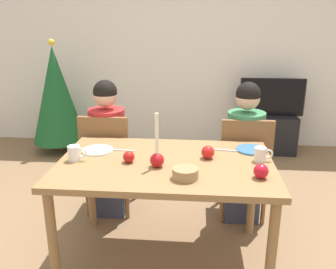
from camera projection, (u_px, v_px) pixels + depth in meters
name	position (u px, v px, depth m)	size (l,w,h in m)	color
ground_plane	(166.00, 258.00, 2.58)	(7.68, 7.68, 0.00)	brown
back_wall	(184.00, 46.00, 4.64)	(6.40, 0.10, 2.60)	silver
dining_table	(165.00, 173.00, 2.37)	(1.40, 0.90, 0.75)	olive
chair_left	(108.00, 158.00, 3.04)	(0.40, 0.40, 0.90)	brown
chair_right	(244.00, 163.00, 2.95)	(0.40, 0.40, 0.90)	brown
person_left_child	(108.00, 151.00, 3.05)	(0.30, 0.30, 1.17)	#33384C
person_right_child	(244.00, 155.00, 2.96)	(0.30, 0.30, 1.17)	#33384C
tv_stand	(269.00, 133.00, 4.59)	(0.64, 0.40, 0.48)	black
tv	(272.00, 97.00, 4.45)	(0.79, 0.05, 0.46)	black
christmas_tree	(56.00, 95.00, 4.46)	(0.65, 0.65, 1.41)	brown
candle_centerpiece	(157.00, 156.00, 2.24)	(0.09, 0.09, 0.35)	red
plate_left	(98.00, 150.00, 2.53)	(0.22, 0.22, 0.01)	white
plate_right	(252.00, 150.00, 2.54)	(0.22, 0.22, 0.01)	teal
mug_left	(75.00, 153.00, 2.35)	(0.13, 0.08, 0.10)	white
mug_right	(261.00, 154.00, 2.33)	(0.12, 0.08, 0.09)	silver
fork_left	(122.00, 150.00, 2.53)	(0.18, 0.01, 0.01)	silver
fork_right	(227.00, 150.00, 2.53)	(0.18, 0.01, 0.01)	silver
bowl_walnuts	(185.00, 173.00, 2.09)	(0.15, 0.15, 0.06)	#99754C
apple_near_candle	(129.00, 157.00, 2.32)	(0.08, 0.08, 0.08)	#B41714
apple_by_left_plate	(208.00, 152.00, 2.38)	(0.09, 0.09, 0.09)	red
apple_by_right_mug	(261.00, 171.00, 2.09)	(0.09, 0.09, 0.09)	red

